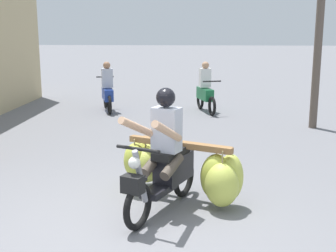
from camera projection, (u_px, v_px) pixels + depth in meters
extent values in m
plane|color=slate|center=(125.00, 234.00, 5.14)|extent=(120.00, 120.00, 0.00)
torus|color=black|center=(138.00, 206.00, 5.21)|extent=(0.30, 0.54, 0.56)
torus|color=black|center=(184.00, 177.00, 6.24)|extent=(0.30, 0.54, 0.56)
cube|color=black|center=(159.00, 190.00, 5.63)|extent=(0.45, 0.61, 0.08)
cube|color=black|center=(174.00, 167.00, 5.94)|extent=(0.52, 0.70, 0.36)
cube|color=black|center=(171.00, 153.00, 5.82)|extent=(0.48, 0.65, 0.10)
cylinder|color=gray|center=(140.00, 177.00, 5.19)|extent=(0.18, 0.29, 0.69)
cylinder|color=black|center=(138.00, 149.00, 5.08)|extent=(0.53, 0.27, 0.04)
sphere|color=silver|center=(134.00, 163.00, 5.04)|extent=(0.14, 0.14, 0.14)
cube|color=black|center=(133.00, 184.00, 5.06)|extent=(0.28, 0.24, 0.20)
cube|color=black|center=(137.00, 182.00, 5.15)|extent=(0.21, 0.30, 0.04)
cube|color=olive|center=(179.00, 144.00, 6.01)|extent=(1.41, 0.71, 0.08)
cube|color=olive|center=(185.00, 144.00, 6.17)|extent=(1.26, 0.63, 0.06)
ellipsoid|color=#B1BB41|center=(216.00, 177.00, 5.86)|extent=(0.46, 0.42, 0.61)
cylinder|color=#998459|center=(217.00, 152.00, 5.79)|extent=(0.02, 0.02, 0.11)
ellipsoid|color=#C0CA50|center=(231.00, 177.00, 5.85)|extent=(0.43, 0.41, 0.62)
cylinder|color=#998459|center=(231.00, 152.00, 5.78)|extent=(0.02, 0.02, 0.11)
ellipsoid|color=#C0CA50|center=(146.00, 165.00, 6.35)|extent=(0.61, 0.59, 0.50)
cylinder|color=#998459|center=(146.00, 144.00, 6.28)|extent=(0.02, 0.02, 0.16)
ellipsoid|color=#B0BA40|center=(135.00, 161.00, 6.30)|extent=(0.43, 0.42, 0.46)
cylinder|color=#998459|center=(134.00, 143.00, 6.25)|extent=(0.02, 0.02, 0.11)
ellipsoid|color=#C1CB51|center=(222.00, 185.00, 5.73)|extent=(0.58, 0.56, 0.57)
cylinder|color=#998459|center=(222.00, 158.00, 5.66)|extent=(0.02, 0.02, 0.19)
ellipsoid|color=#B1BB40|center=(138.00, 157.00, 6.48)|extent=(0.53, 0.51, 0.44)
cylinder|color=#998459|center=(138.00, 140.00, 6.43)|extent=(0.02, 0.02, 0.12)
ellipsoid|color=#B8C248|center=(149.00, 160.00, 6.62)|extent=(0.64, 0.63, 0.51)
cylinder|color=#998459|center=(149.00, 140.00, 6.56)|extent=(0.02, 0.02, 0.17)
cube|color=#B2B7C6|center=(167.00, 130.00, 5.65)|extent=(0.40, 0.34, 0.56)
sphere|color=black|center=(166.00, 97.00, 5.55)|extent=(0.24, 0.24, 0.24)
cylinder|color=tan|center=(167.00, 131.00, 5.25)|extent=(0.33, 0.71, 0.39)
cylinder|color=tan|center=(139.00, 128.00, 5.43)|extent=(0.42, 0.67, 0.39)
cylinder|color=#4C4238|center=(172.00, 167.00, 5.57)|extent=(0.30, 0.45, 0.27)
cylinder|color=#4C4238|center=(152.00, 163.00, 5.70)|extent=(0.30, 0.45, 0.27)
torus|color=black|center=(105.00, 99.00, 13.29)|extent=(0.23, 0.52, 0.52)
torus|color=black|center=(109.00, 105.00, 12.24)|extent=(0.23, 0.52, 0.52)
cube|color=navy|center=(108.00, 94.00, 12.62)|extent=(0.49, 0.93, 0.32)
cylinder|color=black|center=(105.00, 77.00, 13.10)|extent=(0.49, 0.18, 0.04)
cube|color=#B2B7C6|center=(107.00, 78.00, 12.51)|extent=(0.35, 0.28, 0.52)
sphere|color=#9E7051|center=(107.00, 65.00, 12.45)|extent=(0.20, 0.20, 0.20)
torus|color=black|center=(212.00, 106.00, 12.07)|extent=(0.22, 0.52, 0.52)
torus|color=black|center=(200.00, 100.00, 13.12)|extent=(0.22, 0.52, 0.52)
cube|color=#196638|center=(205.00, 94.00, 12.64)|extent=(0.48, 0.93, 0.32)
cylinder|color=black|center=(212.00, 81.00, 11.98)|extent=(0.49, 0.18, 0.04)
cube|color=silver|center=(205.00, 78.00, 12.57)|extent=(0.34, 0.28, 0.52)
sphere|color=tan|center=(205.00, 65.00, 12.47)|extent=(0.20, 0.20, 0.20)
cylinder|color=brown|center=(321.00, 5.00, 10.08)|extent=(0.18, 0.18, 5.62)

